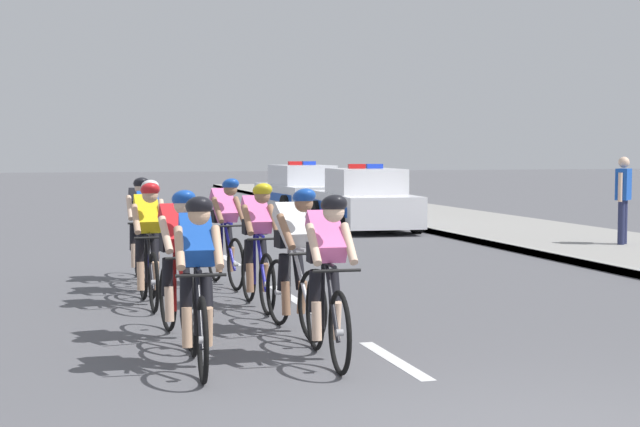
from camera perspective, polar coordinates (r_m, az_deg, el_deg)
name	(u,v)px	position (r m, az deg, el deg)	size (l,w,h in m)	color
sidewalk_slab	(521,231)	(21.63, 12.34, -1.09)	(3.96, 60.00, 0.12)	gray
kerb_edge	(445,233)	(20.78, 7.74, -1.22)	(0.16, 60.00, 0.13)	#9E9E99
lane_markings_centre	(230,260)	(16.14, -5.61, -2.89)	(0.14, 25.60, 0.01)	white
cyclist_lead	(197,280)	(8.04, -7.61, -4.13)	(0.44, 1.72, 1.56)	black
cyclist_second	(327,276)	(8.26, 0.45, -3.88)	(0.44, 1.72, 1.56)	black
cyclist_third	(178,263)	(9.31, -8.77, -3.05)	(0.44, 1.72, 1.56)	black
cyclist_fourth	(295,259)	(9.56, -1.56, -2.82)	(0.45, 1.72, 1.56)	black
cyclist_fifth	(148,243)	(11.44, -10.61, -1.78)	(0.42, 1.72, 1.56)	black
cyclist_sixth	(258,244)	(11.11, -3.88, -1.89)	(0.42, 1.72, 1.56)	black
cyclist_seventh	(149,235)	(12.51, -10.55, -1.30)	(0.42, 1.72, 1.56)	black
cyclist_eighth	(225,230)	(13.01, -5.89, -1.05)	(0.45, 1.72, 1.56)	black
cyclist_ninth	(140,228)	(13.69, -11.08, -0.86)	(0.42, 1.72, 1.56)	black
police_car_nearest	(364,201)	(22.39, 2.77, 0.75)	(2.26, 4.53, 1.59)	white
police_car_second	(301,191)	(28.02, -1.18, 1.39)	(2.15, 4.47, 1.59)	silver
spectator_middle	(623,194)	(18.50, 18.27, 1.15)	(0.45, 0.40, 1.68)	#23284C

